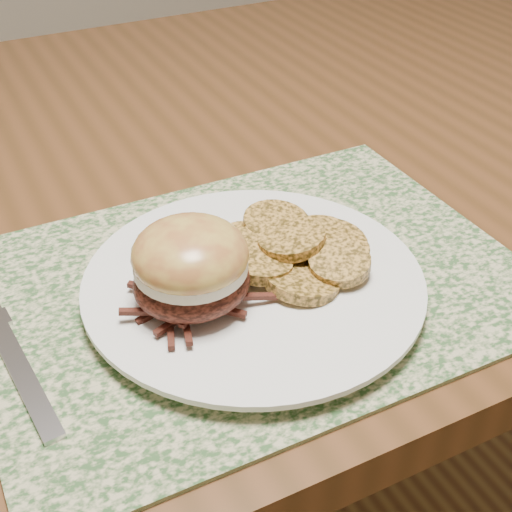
{
  "coord_description": "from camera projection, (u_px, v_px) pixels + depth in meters",
  "views": [
    {
      "loc": [
        -0.24,
        -0.68,
        1.12
      ],
      "look_at": [
        -0.04,
        -0.27,
        0.79
      ],
      "focal_mm": 50.0,
      "sensor_mm": 36.0,
      "label": 1
    }
  ],
  "objects": [
    {
      "name": "dining_table",
      "position": [
        182.0,
        210.0,
        0.84
      ],
      "size": [
        1.5,
        0.9,
        0.75
      ],
      "color": "brown",
      "rests_on": "ground"
    },
    {
      "name": "placemat",
      "position": [
        251.0,
        283.0,
        0.6
      ],
      "size": [
        0.45,
        0.33,
        0.0
      ],
      "primitive_type": "cube",
      "color": "#33572D",
      "rests_on": "dining_table"
    },
    {
      "name": "dinner_plate",
      "position": [
        254.0,
        285.0,
        0.58
      ],
      "size": [
        0.26,
        0.26,
        0.02
      ],
      "primitive_type": "cylinder",
      "color": "white",
      "rests_on": "placemat"
    },
    {
      "name": "pork_sandwich",
      "position": [
        191.0,
        266.0,
        0.53
      ],
      "size": [
        0.11,
        0.11,
        0.07
      ],
      "rotation": [
        0.0,
        0.0,
        0.29
      ],
      "color": "black",
      "rests_on": "dinner_plate"
    },
    {
      "name": "roasted_potatoes",
      "position": [
        294.0,
        249.0,
        0.59
      ],
      "size": [
        0.15,
        0.15,
        0.03
      ],
      "color": "#C08738",
      "rests_on": "dinner_plate"
    },
    {
      "name": "fork",
      "position": [
        13.0,
        356.0,
        0.52
      ],
      "size": [
        0.03,
        0.18,
        0.0
      ],
      "rotation": [
        0.0,
        0.0,
        0.09
      ],
      "color": "silver",
      "rests_on": "placemat"
    }
  ]
}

